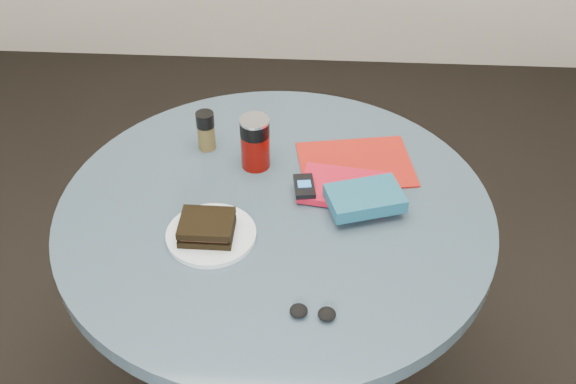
# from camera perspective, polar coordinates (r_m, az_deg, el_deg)

# --- Properties ---
(table) EXTENTS (1.00, 1.00, 0.75)m
(table) POSITION_cam_1_polar(r_m,az_deg,el_deg) (1.76, -0.98, -5.30)
(table) COLOR black
(table) RESTS_ON ground
(plate) EXTENTS (0.23, 0.23, 0.01)m
(plate) POSITION_cam_1_polar(r_m,az_deg,el_deg) (1.58, -6.09, -3.39)
(plate) COLOR white
(plate) RESTS_ON table
(sandwich) EXTENTS (0.12, 0.10, 0.04)m
(sandwich) POSITION_cam_1_polar(r_m,az_deg,el_deg) (1.56, -6.43, -2.79)
(sandwich) COLOR black
(sandwich) RESTS_ON plate
(soda_can) EXTENTS (0.08, 0.08, 0.13)m
(soda_can) POSITION_cam_1_polar(r_m,az_deg,el_deg) (1.73, -2.61, 3.92)
(soda_can) COLOR #6B0905
(soda_can) RESTS_ON table
(pepper_grinder) EXTENTS (0.06, 0.06, 0.10)m
(pepper_grinder) POSITION_cam_1_polar(r_m,az_deg,el_deg) (1.81, -6.51, 4.86)
(pepper_grinder) COLOR brown
(pepper_grinder) RESTS_ON table
(magazine) EXTENTS (0.30, 0.25, 0.00)m
(magazine) POSITION_cam_1_polar(r_m,az_deg,el_deg) (1.78, 5.37, 2.19)
(magazine) COLOR #9F160E
(magazine) RESTS_ON table
(red_book) EXTENTS (0.22, 0.16, 0.02)m
(red_book) POSITION_cam_1_polar(r_m,az_deg,el_deg) (1.69, 4.51, 0.35)
(red_book) COLOR #B30E25
(red_book) RESTS_ON magazine
(novel) EXTENTS (0.19, 0.15, 0.03)m
(novel) POSITION_cam_1_polar(r_m,az_deg,el_deg) (1.62, 6.09, -0.49)
(novel) COLOR navy
(novel) RESTS_ON red_book
(mp3_player) EXTENTS (0.06, 0.08, 0.01)m
(mp3_player) POSITION_cam_1_polar(r_m,az_deg,el_deg) (1.66, 1.29, 0.46)
(mp3_player) COLOR black
(mp3_player) RESTS_ON red_book
(headphones) EXTENTS (0.09, 0.04, 0.02)m
(headphones) POSITION_cam_1_polar(r_m,az_deg,el_deg) (1.42, 1.96, -9.50)
(headphones) COLOR black
(headphones) RESTS_ON table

